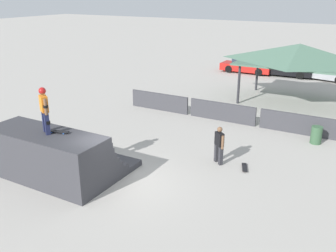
{
  "coord_description": "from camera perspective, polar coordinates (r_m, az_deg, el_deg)",
  "views": [
    {
      "loc": [
        7.76,
        -10.11,
        6.94
      ],
      "look_at": [
        -0.21,
        3.95,
        1.06
      ],
      "focal_mm": 40.0,
      "sensor_mm": 36.0,
      "label": 1
    }
  ],
  "objects": [
    {
      "name": "quarter_pipe_ramp",
      "position": [
        15.33,
        -16.96,
        -4.39
      ],
      "size": [
        4.94,
        3.7,
        1.93
      ],
      "color": "#38383D",
      "rests_on": "ground"
    },
    {
      "name": "barrier_fence",
      "position": [
        21.19,
        8.26,
        2.16
      ],
      "size": [
        12.06,
        0.12,
        1.05
      ],
      "color": "#3D3D42",
      "rests_on": "ground"
    },
    {
      "name": "parked_car_silver",
      "position": [
        33.44,
        22.93,
        7.5
      ],
      "size": [
        4.53,
        2.51,
        1.27
      ],
      "rotation": [
        0.0,
        0.0,
        -0.21
      ],
      "color": "#A8AAAF",
      "rests_on": "ground"
    },
    {
      "name": "parked_car_black",
      "position": [
        33.87,
        17.37,
        8.3
      ],
      "size": [
        4.59,
        1.8,
        1.27
      ],
      "rotation": [
        0.0,
        0.0,
        0.04
      ],
      "color": "black",
      "rests_on": "ground"
    },
    {
      "name": "skater_on_deck",
      "position": [
        14.36,
        -18.35,
        2.74
      ],
      "size": [
        0.72,
        0.52,
        1.75
      ],
      "rotation": [
        0.0,
        0.0,
        -0.54
      ],
      "color": "#1E2347",
      "rests_on": "quarter_pipe_ramp"
    },
    {
      "name": "bystander_walking",
      "position": [
        15.82,
        7.8,
        -2.61
      ],
      "size": [
        0.58,
        0.49,
        1.64
      ],
      "rotation": [
        0.0,
        0.0,
        2.48
      ],
      "color": "#2D2D33",
      "rests_on": "ground"
    },
    {
      "name": "skateboard_on_deck",
      "position": [
        14.51,
        -16.26,
        -0.82
      ],
      "size": [
        0.84,
        0.41,
        0.09
      ],
      "rotation": [
        0.0,
        0.0,
        0.26
      ],
      "color": "blue",
      "rests_on": "quarter_pipe_ramp"
    },
    {
      "name": "pavilion_shelter",
      "position": [
        25.3,
        19.35,
        10.25
      ],
      "size": [
        7.37,
        4.66,
        3.81
      ],
      "color": "#2D2D33",
      "rests_on": "ground"
    },
    {
      "name": "trash_bin",
      "position": [
        19.24,
        21.67,
        -1.28
      ],
      "size": [
        0.52,
        0.52,
        0.85
      ],
      "primitive_type": "cylinder",
      "color": "#385B3D",
      "rests_on": "ground"
    },
    {
      "name": "skateboard_on_ground",
      "position": [
        15.86,
        11.58,
        -6.17
      ],
      "size": [
        0.47,
        0.79,
        0.09
      ],
      "rotation": [
        0.0,
        0.0,
        1.95
      ],
      "color": "red",
      "rests_on": "ground"
    },
    {
      "name": "parked_car_red",
      "position": [
        34.4,
        11.86,
        8.95
      ],
      "size": [
        4.5,
        1.78,
        1.27
      ],
      "rotation": [
        0.0,
        0.0,
        -0.01
      ],
      "color": "red",
      "rests_on": "ground"
    },
    {
      "name": "ground_plane",
      "position": [
        14.51,
        -7.08,
        -8.75
      ],
      "size": [
        160.0,
        160.0,
        0.0
      ],
      "primitive_type": "plane",
      "color": "#ADA8A0"
    }
  ]
}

